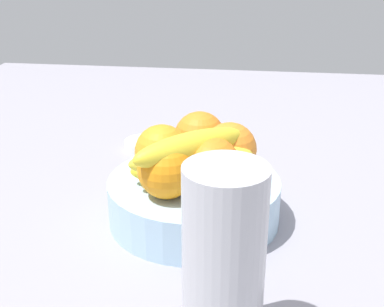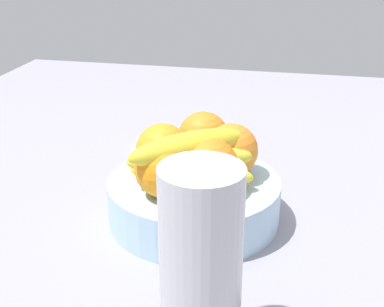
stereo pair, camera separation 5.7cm
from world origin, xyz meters
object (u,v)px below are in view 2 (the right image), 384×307
object	(u,v)px
orange_back_left	(209,168)
banana_bunch	(192,160)
orange_center	(164,169)
orange_front_left	(207,137)
orange_front_right	(163,151)
jar_lid	(155,143)
orange_back_right	(231,150)
thermos_tumbler	(201,264)
fruit_bowl	(192,199)

from	to	relation	value
orange_back_left	banana_bunch	xyz separation A→B (cm)	(-1.25, -2.55, 0.36)
orange_center	banana_bunch	bearing A→B (deg)	130.46
orange_front_left	orange_front_right	xyz separation A→B (cm)	(6.25, -5.07, 0.00)
orange_center	jar_lid	world-z (taller)	orange_center
orange_front_right	orange_back_left	bearing A→B (deg)	59.64
orange_back_right	thermos_tumbler	xyz separation A→B (cm)	(27.19, 1.12, -0.18)
orange_front_right	orange_back_right	world-z (taller)	same
orange_front_left	orange_back_right	size ratio (longest dim) A/B	1.00
orange_center	orange_back_right	bearing A→B (deg)	135.79
orange_front_right	orange_back_right	xyz separation A→B (cm)	(-2.08, 9.33, 0.00)
banana_bunch	jar_lid	xyz separation A→B (cm)	(-27.18, -13.07, -9.59)
fruit_bowl	orange_back_left	distance (cm)	8.53
orange_center	thermos_tumbler	world-z (taller)	thermos_tumbler
orange_front_right	orange_center	size ratio (longest dim) A/B	1.00
orange_center	thermos_tumbler	distance (cm)	21.21
orange_front_left	thermos_tumbler	bearing A→B (deg)	9.74
orange_back_right	orange_front_left	bearing A→B (deg)	-134.39
orange_back_left	jar_lid	xyz separation A→B (cm)	(-28.43, -15.62, -9.23)
orange_front_left	orange_back_left	bearing A→B (deg)	12.43
thermos_tumbler	jar_lid	size ratio (longest dim) A/B	2.83
orange_center	banana_bunch	world-z (taller)	banana_bunch
jar_lid	fruit_bowl	bearing A→B (deg)	26.95
orange_front_left	banana_bunch	size ratio (longest dim) A/B	0.44
orange_back_left	banana_bunch	world-z (taller)	banana_bunch
fruit_bowl	orange_center	size ratio (longest dim) A/B	3.18
orange_front_left	orange_back_left	distance (cm)	10.84
fruit_bowl	orange_front_right	bearing A→B (deg)	-96.94
fruit_bowl	orange_front_right	world-z (taller)	orange_front_right
jar_lid	orange_back_left	bearing A→B (deg)	28.79
orange_front_left	jar_lid	bearing A→B (deg)	-143.33
orange_back_left	orange_back_right	distance (cm)	6.70
orange_center	thermos_tumbler	xyz separation A→B (cm)	(19.30, 8.79, -0.18)
orange_front_left	jar_lid	distance (cm)	24.09
orange_front_left	orange_front_right	size ratio (longest dim) A/B	1.00
orange_back_left	jar_lid	distance (cm)	33.73
orange_front_left	jar_lid	xyz separation A→B (cm)	(-17.85, -13.29, -9.23)
orange_front_right	orange_back_right	distance (cm)	9.56
orange_front_right	orange_center	world-z (taller)	same
orange_front_left	banana_bunch	xyz separation A→B (cm)	(9.33, -0.22, 0.36)
fruit_bowl	orange_back_left	bearing A→B (deg)	39.17
orange_back_right	orange_center	bearing A→B (deg)	-44.21
banana_bunch	thermos_tumbler	size ratio (longest dim) A/B	0.89
orange_back_left	orange_front_left	bearing A→B (deg)	-167.57
orange_front_right	orange_back_left	world-z (taller)	same
fruit_bowl	jar_lid	xyz separation A→B (cm)	(-24.62, -12.52, -2.26)
fruit_bowl	orange_front_left	distance (cm)	9.74
fruit_bowl	banana_bunch	distance (cm)	7.78
orange_front_right	orange_center	bearing A→B (deg)	15.97
fruit_bowl	banana_bunch	xyz separation A→B (cm)	(2.56, 0.55, 7.33)
orange_center	jar_lid	size ratio (longest dim) A/B	1.10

